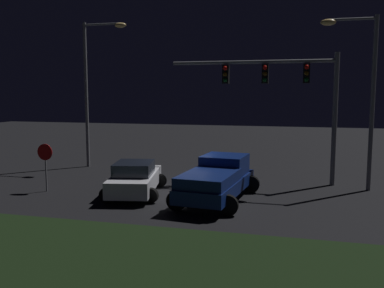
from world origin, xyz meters
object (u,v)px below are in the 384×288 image
Objects in this scene: pickup_truck at (218,177)px; street_lamp_right at (362,82)px; traffic_signal_gantry at (284,86)px; street_lamp_left at (94,78)px; stop_sign at (45,158)px; car_sedan at (135,178)px.

pickup_truck is 8.06m from street_lamp_right.
traffic_signal_gantry is 0.95× the size of street_lamp_left.
car_sedan is at bearing 6.18° from stop_sign.
street_lamp_right is (14.87, -2.63, -0.41)m from street_lamp_left.
street_lamp_right is (3.50, -0.77, 0.16)m from traffic_signal_gantry.
street_lamp_left reaches higher than stop_sign.
street_lamp_right reaches higher than traffic_signal_gantry.
street_lamp_left is 1.09× the size of street_lamp_right.
car_sedan is 0.56× the size of traffic_signal_gantry.
street_lamp_left is (-5.07, 6.12, 4.73)m from car_sedan.
street_lamp_left is 15.10m from street_lamp_right.
traffic_signal_gantry is (6.30, 4.27, 4.16)m from car_sedan.
pickup_truck is 3.80m from car_sedan.
stop_sign is (0.84, -6.58, -3.91)m from street_lamp_left.
pickup_truck is at bearing 3.11° from stop_sign.
street_lamp_right is at bearing -81.81° from car_sedan.
pickup_truck is at bearing -34.75° from street_lamp_left.
traffic_signal_gantry is 1.04× the size of street_lamp_right.
stop_sign is (-8.02, -0.44, 0.56)m from pickup_truck.
street_lamp_left is 7.70m from stop_sign.
car_sedan is (-3.79, 0.02, -0.26)m from pickup_truck.
stop_sign reaches higher than pickup_truck.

